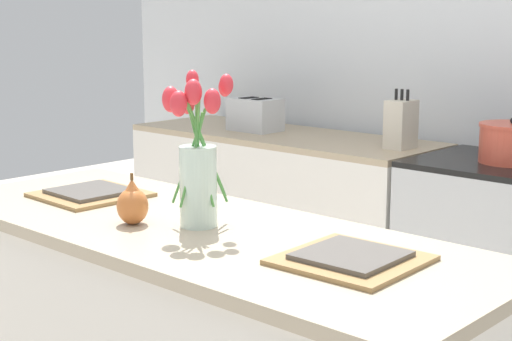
% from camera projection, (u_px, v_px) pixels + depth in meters
% --- Properties ---
extents(back_counter, '(1.68, 0.60, 0.89)m').
position_uv_depth(back_counter, '(281.00, 217.00, 4.12)').
color(back_counter, silver).
rests_on(back_counter, ground_plane).
extents(stove_range, '(0.60, 0.61, 0.89)m').
position_uv_depth(stove_range, '(487.00, 263.00, 3.35)').
color(stove_range, '#B2B5B7').
rests_on(stove_range, ground_plane).
extents(flower_vase, '(0.16, 0.20, 0.42)m').
position_uv_depth(flower_vase, '(197.00, 161.00, 2.13)').
color(flower_vase, silver).
rests_on(flower_vase, kitchen_island).
extents(pear_figurine, '(0.09, 0.09, 0.14)m').
position_uv_depth(pear_figurine, '(133.00, 204.00, 2.17)').
color(pear_figurine, '#C66B33').
rests_on(pear_figurine, kitchen_island).
extents(plate_setting_left, '(0.32, 0.32, 0.02)m').
position_uv_depth(plate_setting_left, '(91.00, 193.00, 2.52)').
color(plate_setting_left, olive).
rests_on(plate_setting_left, kitchen_island).
extents(plate_setting_right, '(0.32, 0.32, 0.02)m').
position_uv_depth(plate_setting_right, '(351.00, 258.00, 1.84)').
color(plate_setting_right, olive).
rests_on(plate_setting_right, kitchen_island).
extents(toaster, '(0.28, 0.18, 0.17)m').
position_uv_depth(toaster, '(255.00, 115.00, 4.11)').
color(toaster, '#B7BABC').
rests_on(toaster, back_counter).
extents(cooking_pot, '(0.27, 0.27, 0.19)m').
position_uv_depth(cooking_pot, '(512.00, 143.00, 3.20)').
color(cooking_pot, '#CC4C38').
rests_on(cooking_pot, stove_range).
extents(knife_block, '(0.10, 0.14, 0.27)m').
position_uv_depth(knife_block, '(401.00, 124.00, 3.54)').
color(knife_block, beige).
rests_on(knife_block, back_counter).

